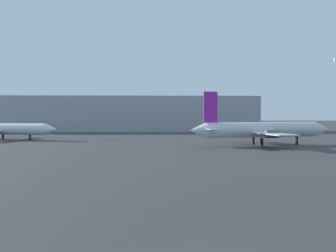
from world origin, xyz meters
TOP-DOWN VIEW (x-y plane):
  - airplane_on_taxiway at (18.34, 53.86)m, footprint 30.28×21.79m
  - airplane_distant at (-39.29, 70.97)m, footprint 28.20×16.87m
  - terminal_building at (-13.83, 112.82)m, footprint 95.40×18.86m

SIDE VIEW (x-z plane):
  - airplane_distant at x=-39.29m, z-range -1.57..6.80m
  - airplane_on_taxiway at x=18.34m, z-range -2.09..8.31m
  - terminal_building at x=-13.83m, z-range 0.00..12.43m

